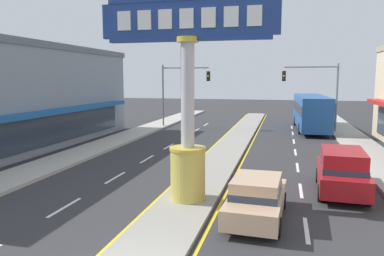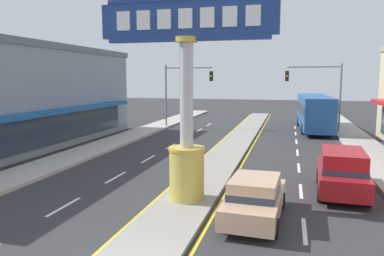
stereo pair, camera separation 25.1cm
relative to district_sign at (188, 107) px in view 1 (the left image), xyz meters
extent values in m
cube|color=gray|center=(0.00, 11.51, -3.73)|extent=(2.24, 52.00, 0.14)
cube|color=#ADA89E|center=(-9.02, 9.51, -3.71)|extent=(2.61, 60.00, 0.18)
cube|color=#ADA89E|center=(9.02, 9.51, -3.71)|extent=(2.61, 60.00, 0.18)
cube|color=silver|center=(-4.42, -1.69, -3.80)|extent=(0.14, 2.20, 0.01)
cube|color=silver|center=(-4.42, 2.71, -3.80)|extent=(0.14, 2.20, 0.01)
cube|color=silver|center=(-4.42, 7.11, -3.80)|extent=(0.14, 2.20, 0.01)
cube|color=silver|center=(-4.42, 11.51, -3.80)|extent=(0.14, 2.20, 0.01)
cube|color=silver|center=(-4.42, 15.91, -3.80)|extent=(0.14, 2.20, 0.01)
cube|color=silver|center=(-4.42, 20.31, -3.80)|extent=(0.14, 2.20, 0.01)
cube|color=silver|center=(-4.42, 24.71, -3.80)|extent=(0.14, 2.20, 0.01)
cube|color=silver|center=(4.42, -1.69, -3.80)|extent=(0.14, 2.20, 0.01)
cube|color=silver|center=(4.42, 2.71, -3.80)|extent=(0.14, 2.20, 0.01)
cube|color=silver|center=(4.42, 7.11, -3.80)|extent=(0.14, 2.20, 0.01)
cube|color=silver|center=(4.42, 11.51, -3.80)|extent=(0.14, 2.20, 0.01)
cube|color=silver|center=(4.42, 15.91, -3.80)|extent=(0.14, 2.20, 0.01)
cube|color=silver|center=(4.42, 20.31, -3.80)|extent=(0.14, 2.20, 0.01)
cube|color=silver|center=(4.42, 24.71, -3.80)|extent=(0.14, 2.20, 0.01)
cube|color=yellow|center=(-1.30, 11.51, -3.80)|extent=(0.12, 52.00, 0.01)
cube|color=yellow|center=(1.30, 11.51, -3.80)|extent=(0.12, 52.00, 0.01)
cylinder|color=gold|center=(0.00, 0.00, -2.68)|extent=(1.37, 1.37, 1.97)
cylinder|color=gold|center=(0.00, 0.00, -1.63)|extent=(1.43, 1.43, 0.12)
cylinder|color=#B7B7BC|center=(0.00, 0.00, 0.46)|extent=(0.52, 0.52, 4.31)
cylinder|color=gold|center=(0.00, 0.00, 2.52)|extent=(0.83, 0.83, 0.20)
cube|color=navy|center=(0.00, 0.00, 3.27)|extent=(6.80, 0.24, 1.30)
cube|color=navy|center=(0.00, 0.00, 2.54)|extent=(6.26, 0.29, 0.16)
cube|color=white|center=(-2.48, -0.15, 3.27)|extent=(0.53, 0.06, 0.71)
cube|color=white|center=(-1.65, -0.15, 3.27)|extent=(0.53, 0.06, 0.71)
cube|color=white|center=(-0.83, -0.15, 3.27)|extent=(0.53, 0.06, 0.71)
cube|color=white|center=(0.00, -0.15, 3.27)|extent=(0.53, 0.06, 0.71)
cube|color=white|center=(0.83, -0.15, 3.27)|extent=(0.53, 0.06, 0.71)
cube|color=white|center=(1.65, -0.15, 3.27)|extent=(0.53, 0.06, 0.71)
cube|color=white|center=(2.48, -0.15, 3.27)|extent=(0.53, 0.06, 0.71)
cube|color=#195193|center=(-11.02, 7.35, -1.09)|extent=(0.90, 20.72, 0.30)
cube|color=#283342|center=(-11.43, 7.35, -2.30)|extent=(0.08, 19.99, 2.00)
cylinder|color=slate|center=(-8.12, 21.45, -0.70)|extent=(0.16, 0.16, 6.20)
cylinder|color=slate|center=(-5.81, 21.45, 2.10)|extent=(4.62, 0.12, 0.12)
cube|color=black|center=(-3.50, 21.29, 1.29)|extent=(0.32, 0.24, 0.92)
sphere|color=black|center=(-3.50, 21.15, 1.59)|extent=(0.17, 0.17, 0.17)
sphere|color=yellow|center=(-3.50, 21.15, 1.29)|extent=(0.17, 0.17, 0.17)
sphere|color=black|center=(-3.50, 21.15, 0.99)|extent=(0.17, 0.17, 0.17)
cylinder|color=slate|center=(8.12, 21.43, -0.70)|extent=(0.16, 0.16, 6.20)
cylinder|color=slate|center=(5.81, 21.43, 2.10)|extent=(4.62, 0.12, 0.12)
cube|color=black|center=(3.50, 21.27, 1.29)|extent=(0.32, 0.24, 0.92)
sphere|color=black|center=(3.50, 21.13, 1.59)|extent=(0.17, 0.17, 0.17)
sphere|color=yellow|center=(3.50, 21.13, 1.29)|extent=(0.17, 0.17, 0.17)
sphere|color=black|center=(3.50, 21.13, 0.99)|extent=(0.17, 0.17, 0.17)
cube|color=#1E5199|center=(6.07, 22.98, -1.99)|extent=(2.91, 11.28, 2.90)
cube|color=#283342|center=(6.07, 22.98, -1.69)|extent=(2.93, 11.06, 0.90)
cube|color=#283342|center=(5.87, 28.53, -1.74)|extent=(2.30, 0.16, 1.40)
cube|color=black|center=(5.87, 28.53, -0.74)|extent=(1.75, 0.14, 0.30)
cylinder|color=black|center=(4.79, 26.41, -3.32)|extent=(0.32, 0.97, 0.96)
cylinder|color=black|center=(7.09, 26.49, -3.32)|extent=(0.32, 0.97, 0.96)
cylinder|color=black|center=(5.03, 20.03, -3.32)|extent=(0.32, 0.97, 0.96)
cylinder|color=black|center=(7.33, 20.11, -3.32)|extent=(0.32, 0.97, 0.96)
cube|color=maroon|center=(6.07, 2.81, -3.10)|extent=(2.15, 4.70, 0.80)
cube|color=maroon|center=(6.06, 2.62, -2.30)|extent=(1.82, 2.94, 0.80)
cube|color=#283342|center=(6.06, 2.62, -2.58)|extent=(1.86, 2.97, 0.24)
cylinder|color=black|center=(5.27, 4.28, -3.46)|extent=(0.26, 0.69, 0.68)
cylinder|color=black|center=(7.02, 4.18, -3.46)|extent=(0.26, 0.69, 0.68)
cylinder|color=black|center=(5.12, 1.43, -3.46)|extent=(0.26, 0.69, 0.68)
cylinder|color=black|center=(6.87, 1.34, -3.46)|extent=(0.26, 0.69, 0.68)
cube|color=tan|center=(2.77, -1.09, -3.20)|extent=(2.00, 4.39, 0.66)
cube|color=tan|center=(2.76, -1.26, -2.57)|extent=(1.67, 2.23, 0.60)
cube|color=#283342|center=(2.76, -1.26, -2.75)|extent=(1.70, 2.26, 0.24)
cylinder|color=black|center=(2.04, 0.29, -3.49)|extent=(0.25, 0.63, 0.62)
cylinder|color=black|center=(3.65, 0.20, -3.49)|extent=(0.25, 0.63, 0.62)
cylinder|color=black|center=(1.89, -2.37, -3.49)|extent=(0.25, 0.63, 0.62)
cylinder|color=black|center=(3.50, -2.46, -3.49)|extent=(0.25, 0.63, 0.62)
camera|label=1|loc=(3.58, -13.74, 1.08)|focal=34.75mm
camera|label=2|loc=(3.82, -13.68, 1.08)|focal=34.75mm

